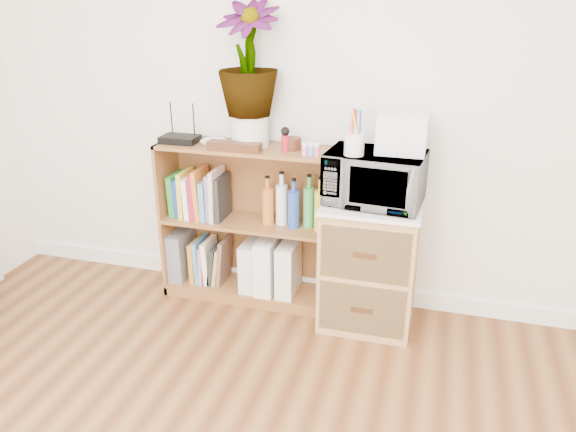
% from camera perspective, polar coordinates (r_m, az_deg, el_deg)
% --- Properties ---
extents(skirting_board, '(4.00, 0.02, 0.10)m').
position_cam_1_polar(skirting_board, '(3.54, 2.06, -6.94)').
color(skirting_board, white).
rests_on(skirting_board, ground).
extents(bookshelf, '(1.00, 0.30, 0.95)m').
position_cam_1_polar(bookshelf, '(3.33, -4.29, -0.84)').
color(bookshelf, brown).
rests_on(bookshelf, ground).
extents(wicker_unit, '(0.50, 0.45, 0.70)m').
position_cam_1_polar(wicker_unit, '(3.15, 8.28, -4.90)').
color(wicker_unit, '#9E7542').
rests_on(wicker_unit, ground).
extents(microwave, '(0.52, 0.38, 0.27)m').
position_cam_1_polar(microwave, '(2.95, 8.79, 3.83)').
color(microwave, white).
rests_on(microwave, wicker_unit).
extents(pen_cup, '(0.10, 0.10, 0.11)m').
position_cam_1_polar(pen_cup, '(2.83, 6.75, 7.25)').
color(pen_cup, white).
rests_on(pen_cup, microwave).
extents(small_appliance, '(0.25, 0.20, 0.19)m').
position_cam_1_polar(small_appliance, '(2.91, 11.52, 8.21)').
color(small_appliance, white).
rests_on(small_appliance, microwave).
extents(router, '(0.21, 0.14, 0.04)m').
position_cam_1_polar(router, '(3.30, -10.92, 7.68)').
color(router, black).
rests_on(router, bookshelf).
extents(white_bowl, '(0.13, 0.13, 0.03)m').
position_cam_1_polar(white_bowl, '(3.20, -7.66, 7.40)').
color(white_bowl, silver).
rests_on(white_bowl, bookshelf).
extents(plant_pot, '(0.20, 0.20, 0.17)m').
position_cam_1_polar(plant_pot, '(3.16, -3.88, 8.66)').
color(plant_pot, silver).
rests_on(plant_pot, bookshelf).
extents(potted_plant, '(0.34, 0.34, 0.60)m').
position_cam_1_polar(potted_plant, '(3.09, -4.07, 15.64)').
color(potted_plant, '#437A30').
rests_on(potted_plant, plant_pot).
extents(trinket_box, '(0.30, 0.07, 0.05)m').
position_cam_1_polar(trinket_box, '(3.08, -5.46, 7.06)').
color(trinket_box, '#37220F').
rests_on(trinket_box, bookshelf).
extents(kokeshi_doll, '(0.04, 0.04, 0.09)m').
position_cam_1_polar(kokeshi_doll, '(3.05, -0.28, 7.39)').
color(kokeshi_doll, '#AA1423').
rests_on(kokeshi_doll, bookshelf).
extents(wooden_bowl, '(0.11, 0.11, 0.06)m').
position_cam_1_polar(wooden_bowl, '(3.09, 0.33, 7.36)').
color(wooden_bowl, '#391B0F').
rests_on(wooden_bowl, bookshelf).
extents(paint_jars, '(0.12, 0.04, 0.06)m').
position_cam_1_polar(paint_jars, '(2.97, 2.33, 6.67)').
color(paint_jars, pink).
rests_on(paint_jars, bookshelf).
extents(file_box, '(0.09, 0.24, 0.30)m').
position_cam_1_polar(file_box, '(3.59, -10.72, -3.80)').
color(file_box, slate).
rests_on(file_box, bookshelf).
extents(magazine_holder_left, '(0.09, 0.24, 0.30)m').
position_cam_1_polar(magazine_holder_left, '(3.42, -3.70, -4.93)').
color(magazine_holder_left, silver).
rests_on(magazine_holder_left, bookshelf).
extents(magazine_holder_mid, '(0.11, 0.27, 0.33)m').
position_cam_1_polar(magazine_holder_mid, '(3.38, -2.00, -4.88)').
color(magazine_holder_mid, white).
rests_on(magazine_holder_mid, bookshelf).
extents(magazine_holder_right, '(0.10, 0.25, 0.32)m').
position_cam_1_polar(magazine_holder_right, '(3.35, 0.06, -5.28)').
color(magazine_holder_right, white).
rests_on(magazine_holder_right, bookshelf).
extents(cookbooks, '(0.34, 0.20, 0.31)m').
position_cam_1_polar(cookbooks, '(3.38, -9.01, 2.16)').
color(cookbooks, '#22802C').
rests_on(cookbooks, bookshelf).
extents(liquor_bottles, '(0.38, 0.07, 0.30)m').
position_cam_1_polar(liquor_bottles, '(3.18, 0.70, 1.43)').
color(liquor_bottles, '#C86725').
rests_on(liquor_bottles, bookshelf).
extents(lower_books, '(0.23, 0.19, 0.30)m').
position_cam_1_polar(lower_books, '(3.53, -7.88, -4.52)').
color(lower_books, '#BC7B21').
rests_on(lower_books, bookshelf).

